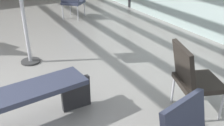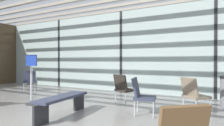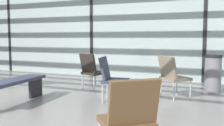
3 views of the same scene
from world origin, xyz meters
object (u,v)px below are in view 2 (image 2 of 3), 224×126
object	(u,v)px
lounge_chair_1	(30,80)
lounge_chair_3	(141,94)
lounge_chair_0	(193,93)
info_sign	(31,81)
lounge_chair_2	(123,87)
waiting_bench	(62,100)
parked_airplane	(142,50)

from	to	relation	value
lounge_chair_1	lounge_chair_3	bearing A→B (deg)	126.01
lounge_chair_0	info_sign	bearing A→B (deg)	56.75
lounge_chair_2	waiting_bench	distance (m)	1.94
parked_airplane	lounge_chair_1	world-z (taller)	parked_airplane
lounge_chair_1	info_sign	bearing A→B (deg)	100.09
lounge_chair_1	parked_airplane	bearing A→B (deg)	-147.34
lounge_chair_3	info_sign	size ratio (longest dim) A/B	0.60
lounge_chair_1	lounge_chair_2	distance (m)	4.39
lounge_chair_0	lounge_chair_2	distance (m)	1.92
lounge_chair_0	lounge_chair_3	size ratio (longest dim) A/B	1.00
lounge_chair_2	info_sign	distance (m)	2.68
parked_airplane	waiting_bench	distance (m)	10.12
lounge_chair_1	lounge_chair_0	bearing A→B (deg)	134.23
lounge_chair_0	lounge_chair_2	xyz separation A→B (m)	(-1.92, 0.11, 0.00)
lounge_chair_0	info_sign	size ratio (longest dim) A/B	0.60
lounge_chair_0	lounge_chair_3	distance (m)	1.28
parked_airplane	waiting_bench	world-z (taller)	parked_airplane
lounge_chair_1	waiting_bench	distance (m)	4.24
lounge_chair_1	lounge_chair_3	distance (m)	5.34
lounge_chair_0	waiting_bench	world-z (taller)	lounge_chair_0
lounge_chair_2	lounge_chair_3	world-z (taller)	same
lounge_chair_2	lounge_chair_3	size ratio (longest dim) A/B	1.00
lounge_chair_0	lounge_chair_2	size ratio (longest dim) A/B	1.00
lounge_chair_0	waiting_bench	bearing A→B (deg)	73.82
lounge_chair_1	waiting_bench	xyz separation A→B (m)	(3.71, -2.05, -0.13)
lounge_chair_2	lounge_chair_3	xyz separation A→B (m)	(0.85, -0.82, 0.00)
parked_airplane	lounge_chair_1	xyz separation A→B (m)	(-2.04, -7.80, -1.54)
lounge_chair_2	waiting_bench	size ratio (longest dim) A/B	0.51
parked_airplane	lounge_chair_3	distance (m)	9.53
lounge_chair_3	info_sign	distance (m)	3.21
info_sign	waiting_bench	bearing A→B (deg)	-15.98
lounge_chair_0	lounge_chair_2	world-z (taller)	same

